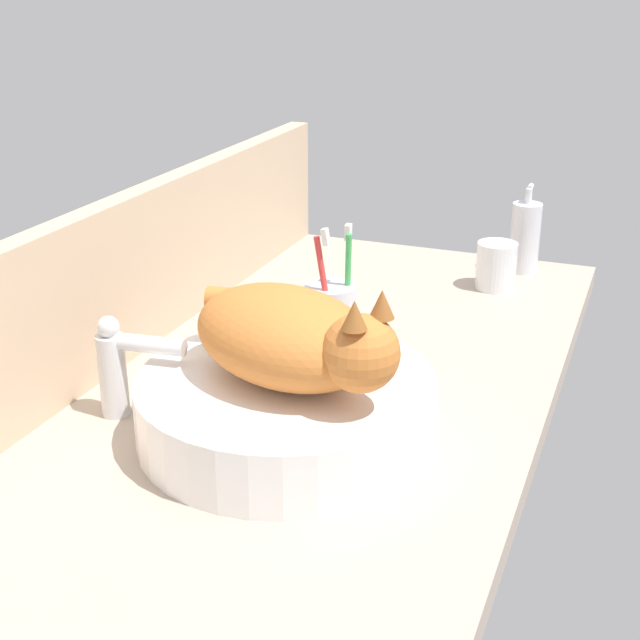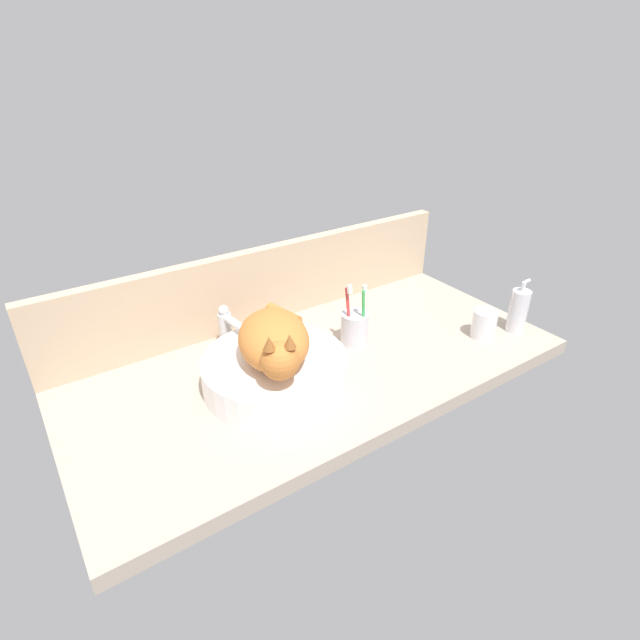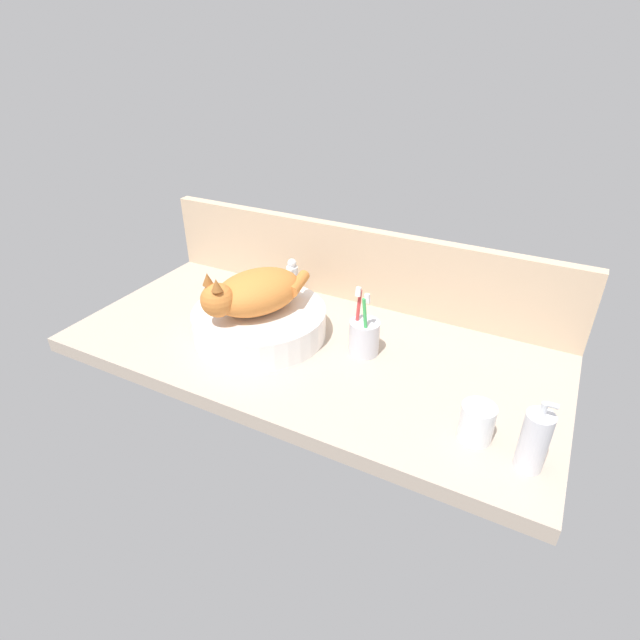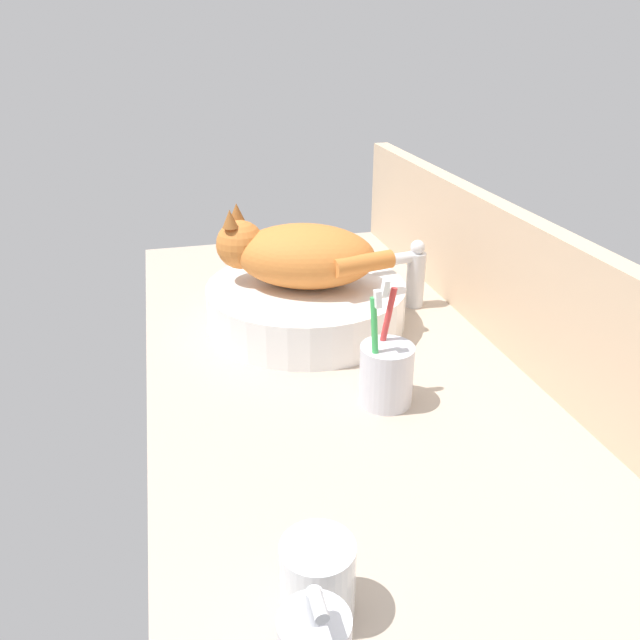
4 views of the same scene
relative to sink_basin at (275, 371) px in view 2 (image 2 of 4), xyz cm
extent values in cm
cube|color=#B2A08E|center=(14.68, 2.16, -5.97)|extent=(131.47, 62.64, 4.00)
cube|color=#CCAD8C|center=(14.68, 31.68, 7.78)|extent=(131.47, 3.60, 23.49)
cylinder|color=white|center=(0.00, 0.00, 0.00)|extent=(36.39, 36.39, 7.94)
ellipsoid|color=#CC7533|center=(0.00, 0.00, 9.47)|extent=(25.32, 29.62, 11.00)
sphere|color=#CC7533|center=(-4.57, -10.96, 10.97)|extent=(8.80, 8.80, 8.80)
cone|color=#995726|center=(-2.93, -12.73, 16.37)|extent=(2.80, 2.80, 3.20)
cone|color=#995726|center=(-6.99, -11.03, 16.37)|extent=(2.80, 2.80, 3.20)
cylinder|color=#CC7533|center=(7.62, 8.33, 9.97)|extent=(5.37, 11.42, 3.20)
cylinder|color=silver|center=(-2.83, 22.70, 1.53)|extent=(3.60, 3.60, 11.00)
cylinder|color=silver|center=(-2.21, 17.73, 6.43)|extent=(3.42, 10.20, 2.20)
sphere|color=silver|center=(-2.83, 22.70, 8.23)|extent=(2.80, 2.80, 2.80)
cylinder|color=silver|center=(73.05, -16.46, 2.53)|extent=(5.41, 5.41, 13.00)
cylinder|color=silver|center=(73.05, -16.46, 10.43)|extent=(1.20, 1.20, 2.80)
cylinder|color=silver|center=(74.25, -16.46, 11.83)|extent=(2.20, 1.00, 1.00)
cylinder|color=silver|center=(28.91, 5.22, 0.64)|extent=(7.88, 7.88, 9.21)
cylinder|color=green|center=(30.11, 2.97, 4.93)|extent=(2.38, 1.68, 17.04)
cube|color=white|center=(30.11, 2.97, 13.43)|extent=(1.41, 0.91, 2.53)
cylinder|color=#D13838|center=(26.72, 5.23, 4.93)|extent=(0.90, 3.70, 16.91)
cube|color=white|center=(26.72, 5.23, 13.43)|extent=(1.20, 1.19, 2.50)
cylinder|color=white|center=(62.04, -13.45, 0.20)|extent=(7.06, 7.06, 8.34)
cylinder|color=silver|center=(62.04, -13.45, -1.81)|extent=(6.21, 6.21, 4.31)
camera|label=1|loc=(-87.92, -39.04, 50.86)|focal=50.00mm
camera|label=2|loc=(-48.32, -91.03, 71.55)|focal=28.00mm
camera|label=3|loc=(69.46, -96.88, 70.08)|focal=28.00mm
camera|label=4|loc=(102.62, -23.62, 46.86)|focal=35.00mm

